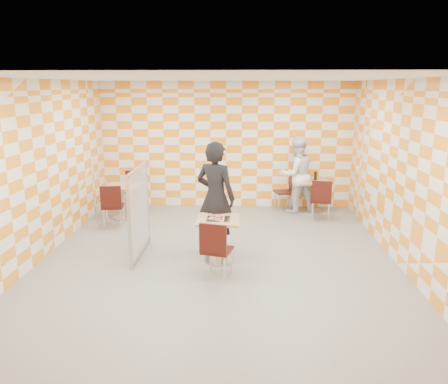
% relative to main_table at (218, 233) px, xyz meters
% --- Properties ---
extents(room_shell, '(7.00, 7.00, 7.00)m').
position_rel_main_table_xyz_m(room_shell, '(-0.02, 0.57, 0.99)').
color(room_shell, gray).
rests_on(room_shell, ground).
extents(main_table, '(0.70, 0.70, 0.75)m').
position_rel_main_table_xyz_m(main_table, '(0.00, 0.00, 0.00)').
color(main_table, tan).
rests_on(main_table, ground).
extents(second_table, '(0.70, 0.70, 0.75)m').
position_rel_main_table_xyz_m(second_table, '(2.02, 3.08, 0.00)').
color(second_table, tan).
rests_on(second_table, ground).
extents(empty_table, '(0.70, 0.70, 0.75)m').
position_rel_main_table_xyz_m(empty_table, '(-2.26, 2.38, 0.00)').
color(empty_table, tan).
rests_on(empty_table, ground).
extents(chair_main_front, '(0.52, 0.53, 0.92)m').
position_rel_main_table_xyz_m(chair_main_front, '(-0.00, -0.74, 0.04)').
color(chair_main_front, '#350E0A').
rests_on(chair_main_front, ground).
extents(chair_second_front, '(0.49, 0.50, 0.92)m').
position_rel_main_table_xyz_m(chair_second_front, '(2.09, 2.32, 0.04)').
color(chair_second_front, '#350E0A').
rests_on(chair_second_front, ground).
extents(chair_second_side, '(0.52, 0.51, 0.92)m').
position_rel_main_table_xyz_m(chair_second_side, '(1.46, 3.18, 0.04)').
color(chair_second_side, '#350E0A').
rests_on(chair_second_side, ground).
extents(chair_empty_near, '(0.47, 0.48, 0.92)m').
position_rel_main_table_xyz_m(chair_empty_near, '(-2.29, 1.65, 0.04)').
color(chair_empty_near, '#350E0A').
rests_on(chair_empty_near, ground).
extents(chair_empty_far, '(0.46, 0.47, 0.92)m').
position_rel_main_table_xyz_m(chair_empty_far, '(-2.21, 3.07, 0.04)').
color(chair_empty_far, '#350E0A').
rests_on(chair_empty_far, ground).
extents(partition, '(0.08, 1.38, 1.55)m').
position_rel_main_table_xyz_m(partition, '(-1.38, 0.23, 0.28)').
color(partition, white).
rests_on(partition, ground).
extents(man_dark, '(0.85, 0.72, 1.98)m').
position_rel_main_table_xyz_m(man_dark, '(-0.08, 0.48, 0.48)').
color(man_dark, black).
rests_on(man_dark, ground).
extents(man_white, '(1.06, 0.96, 1.78)m').
position_rel_main_table_xyz_m(man_white, '(1.63, 3.08, 0.38)').
color(man_white, white).
rests_on(man_white, ground).
extents(pizza_on_foil, '(0.40, 0.40, 0.04)m').
position_rel_main_table_xyz_m(pizza_on_foil, '(-0.00, -0.02, 0.26)').
color(pizza_on_foil, silver).
rests_on(pizza_on_foil, main_table).
extents(sport_bottle, '(0.06, 0.06, 0.20)m').
position_rel_main_table_xyz_m(sport_bottle, '(1.89, 3.12, 0.33)').
color(sport_bottle, white).
rests_on(sport_bottle, second_table).
extents(soda_bottle, '(0.07, 0.07, 0.23)m').
position_rel_main_table_xyz_m(soda_bottle, '(2.09, 3.16, 0.34)').
color(soda_bottle, black).
rests_on(soda_bottle, second_table).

